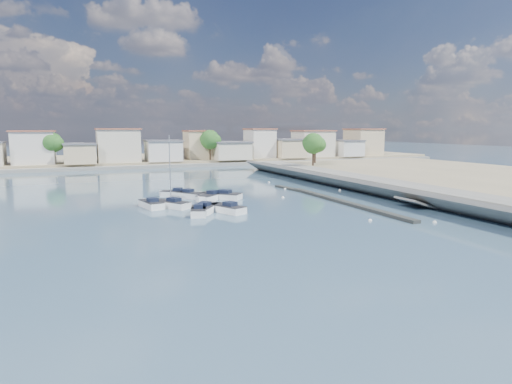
% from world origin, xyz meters
% --- Properties ---
extents(ground, '(400.00, 400.00, 0.00)m').
position_xyz_m(ground, '(0.00, 40.00, 0.00)').
color(ground, '#315063').
rests_on(ground, ground).
extents(seawall_walkway, '(5.00, 90.00, 1.80)m').
position_xyz_m(seawall_walkway, '(18.50, 13.00, 0.90)').
color(seawall_walkway, slate).
rests_on(seawall_walkway, ground).
extents(seawall_embankment, '(49.65, 90.00, 2.90)m').
position_xyz_m(seawall_embankment, '(40.10, 12.99, 0.85)').
color(seawall_embankment, slate).
rests_on(seawall_embankment, ground).
extents(breakwater, '(2.00, 31.02, 0.35)m').
position_xyz_m(breakwater, '(6.90, 12.69, 0.17)').
color(breakwater, black).
rests_on(breakwater, ground).
extents(far_shore_land, '(160.00, 40.00, 1.40)m').
position_xyz_m(far_shore_land, '(0.00, 92.00, 0.70)').
color(far_shore_land, gray).
rests_on(far_shore_land, ground).
extents(far_shore_quay, '(160.00, 2.50, 0.80)m').
position_xyz_m(far_shore_quay, '(0.00, 71.00, 0.40)').
color(far_shore_quay, slate).
rests_on(far_shore_quay, ground).
extents(far_town, '(113.01, 12.80, 8.35)m').
position_xyz_m(far_town, '(10.71, 76.92, 4.93)').
color(far_town, beige).
rests_on(far_town, far_shore_land).
extents(shore_trees, '(74.56, 38.32, 7.92)m').
position_xyz_m(shore_trees, '(8.34, 68.11, 6.22)').
color(shore_trees, '#38281E').
rests_on(shore_trees, ground).
extents(motorboat_a, '(3.60, 5.12, 1.48)m').
position_xyz_m(motorboat_a, '(-8.91, 10.36, 0.38)').
color(motorboat_a, white).
rests_on(motorboat_a, ground).
extents(motorboat_b, '(2.70, 4.56, 1.48)m').
position_xyz_m(motorboat_b, '(-12.18, 10.18, 0.38)').
color(motorboat_b, white).
rests_on(motorboat_b, ground).
extents(motorboat_c, '(5.63, 5.38, 1.48)m').
position_xyz_m(motorboat_c, '(-6.75, 19.89, 0.38)').
color(motorboat_c, white).
rests_on(motorboat_c, ground).
extents(motorboat_d, '(4.71, 4.44, 1.48)m').
position_xyz_m(motorboat_d, '(-8.27, 19.01, 0.38)').
color(motorboat_d, white).
rests_on(motorboat_d, ground).
extents(motorboat_e, '(2.65, 5.00, 1.48)m').
position_xyz_m(motorboat_e, '(-16.47, 16.70, 0.38)').
color(motorboat_e, white).
rests_on(motorboat_e, ground).
extents(motorboat_f, '(4.07, 3.45, 1.48)m').
position_xyz_m(motorboat_f, '(-12.11, 24.12, 0.38)').
color(motorboat_f, white).
rests_on(motorboat_f, ground).
extents(motorboat_g, '(3.87, 4.47, 1.48)m').
position_xyz_m(motorboat_g, '(-10.09, 21.52, 0.38)').
color(motorboat_g, white).
rests_on(motorboat_g, ground).
extents(motorboat_h, '(4.33, 4.95, 1.48)m').
position_xyz_m(motorboat_h, '(-10.90, 11.34, 0.38)').
color(motorboat_h, white).
rests_on(motorboat_h, ground).
extents(sailboat, '(4.31, 5.24, 9.00)m').
position_xyz_m(sailboat, '(-14.32, 15.84, 0.42)').
color(sailboat, white).
rests_on(sailboat, ground).
extents(mooring_buoys, '(11.74, 37.07, 0.41)m').
position_xyz_m(mooring_buoys, '(6.62, 15.25, 0.05)').
color(mooring_buoys, white).
rests_on(mooring_buoys, ground).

